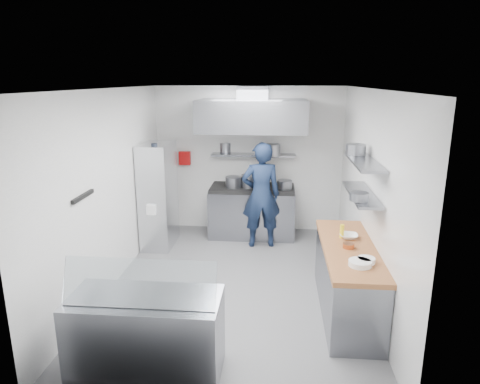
# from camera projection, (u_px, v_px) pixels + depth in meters

# --- Properties ---
(floor) EXTENTS (5.00, 5.00, 0.00)m
(floor) POSITION_uv_depth(u_px,v_px,m) (236.00, 285.00, 6.27)
(floor) COLOR #4F4F52
(floor) RESTS_ON ground
(ceiling) EXTENTS (5.00, 5.00, 0.00)m
(ceiling) POSITION_uv_depth(u_px,v_px,m) (236.00, 89.00, 5.56)
(ceiling) COLOR silver
(ceiling) RESTS_ON wall_back
(wall_back) EXTENTS (3.60, 2.80, 0.02)m
(wall_back) POSITION_uv_depth(u_px,v_px,m) (249.00, 160.00, 8.32)
(wall_back) COLOR white
(wall_back) RESTS_ON floor
(wall_front) EXTENTS (3.60, 2.80, 0.02)m
(wall_front) POSITION_uv_depth(u_px,v_px,m) (207.00, 271.00, 3.51)
(wall_front) COLOR white
(wall_front) RESTS_ON floor
(wall_left) EXTENTS (2.80, 5.00, 0.02)m
(wall_left) POSITION_uv_depth(u_px,v_px,m) (110.00, 190.00, 6.07)
(wall_left) COLOR white
(wall_left) RESTS_ON floor
(wall_right) EXTENTS (2.80, 5.00, 0.02)m
(wall_right) POSITION_uv_depth(u_px,v_px,m) (369.00, 196.00, 5.76)
(wall_right) COLOR white
(wall_right) RESTS_ON floor
(gas_range) EXTENTS (1.60, 0.80, 0.90)m
(gas_range) POSITION_uv_depth(u_px,v_px,m) (252.00, 212.00, 8.17)
(gas_range) COLOR gray
(gas_range) RESTS_ON floor
(cooktop) EXTENTS (1.57, 0.78, 0.06)m
(cooktop) POSITION_uv_depth(u_px,v_px,m) (252.00, 188.00, 8.05)
(cooktop) COLOR black
(cooktop) RESTS_ON gas_range
(stock_pot_left) EXTENTS (0.31, 0.31, 0.20)m
(stock_pot_left) POSITION_uv_depth(u_px,v_px,m) (234.00, 182.00, 7.98)
(stock_pot_left) COLOR slate
(stock_pot_left) RESTS_ON cooktop
(stock_pot_mid) EXTENTS (0.33, 0.33, 0.24)m
(stock_pot_mid) POSITION_uv_depth(u_px,v_px,m) (250.00, 181.00, 7.97)
(stock_pot_mid) COLOR slate
(stock_pot_mid) RESTS_ON cooktop
(stock_pot_right) EXTENTS (0.28, 0.28, 0.16)m
(stock_pot_right) POSITION_uv_depth(u_px,v_px,m) (285.00, 184.00, 7.87)
(stock_pot_right) COLOR slate
(stock_pot_right) RESTS_ON cooktop
(over_range_shelf) EXTENTS (1.60, 0.30, 0.04)m
(over_range_shelf) POSITION_uv_depth(u_px,v_px,m) (253.00, 155.00, 8.13)
(over_range_shelf) COLOR gray
(over_range_shelf) RESTS_ON wall_back
(shelf_pot_a) EXTENTS (0.26, 0.26, 0.18)m
(shelf_pot_a) POSITION_uv_depth(u_px,v_px,m) (226.00, 147.00, 8.38)
(shelf_pot_a) COLOR slate
(shelf_pot_a) RESTS_ON over_range_shelf
(shelf_pot_b) EXTENTS (0.28, 0.28, 0.22)m
(shelf_pot_b) POSITION_uv_depth(u_px,v_px,m) (273.00, 150.00, 7.89)
(shelf_pot_b) COLOR slate
(shelf_pot_b) RESTS_ON over_range_shelf
(extractor_hood) EXTENTS (1.90, 1.15, 0.55)m
(extractor_hood) POSITION_uv_depth(u_px,v_px,m) (252.00, 115.00, 7.53)
(extractor_hood) COLOR gray
(extractor_hood) RESTS_ON wall_back
(hood_duct) EXTENTS (0.55, 0.55, 0.24)m
(hood_duct) POSITION_uv_depth(u_px,v_px,m) (253.00, 93.00, 7.65)
(hood_duct) COLOR slate
(hood_duct) RESTS_ON extractor_hood
(red_firebox) EXTENTS (0.22, 0.10, 0.26)m
(red_firebox) POSITION_uv_depth(u_px,v_px,m) (185.00, 158.00, 8.37)
(red_firebox) COLOR #B30E0F
(red_firebox) RESTS_ON wall_back
(chef) EXTENTS (0.76, 0.57, 1.88)m
(chef) POSITION_uv_depth(u_px,v_px,m) (261.00, 195.00, 7.52)
(chef) COLOR #131F3A
(chef) RESTS_ON floor
(wire_rack) EXTENTS (0.50, 0.90, 1.85)m
(wire_rack) POSITION_uv_depth(u_px,v_px,m) (159.00, 195.00, 7.58)
(wire_rack) COLOR silver
(wire_rack) RESTS_ON floor
(rack_bin_a) EXTENTS (0.15, 0.19, 0.17)m
(rack_bin_a) POSITION_uv_depth(u_px,v_px,m) (152.00, 209.00, 7.22)
(rack_bin_a) COLOR white
(rack_bin_a) RESTS_ON wire_rack
(rack_bin_b) EXTENTS (0.15, 0.19, 0.17)m
(rack_bin_b) POSITION_uv_depth(u_px,v_px,m) (154.00, 177.00, 7.29)
(rack_bin_b) COLOR yellow
(rack_bin_b) RESTS_ON wire_rack
(rack_jar) EXTENTS (0.10, 0.10, 0.18)m
(rack_jar) POSITION_uv_depth(u_px,v_px,m) (154.00, 149.00, 7.09)
(rack_jar) COLOR black
(rack_jar) RESTS_ON wire_rack
(knife_strip) EXTENTS (0.04, 0.55, 0.05)m
(knife_strip) POSITION_uv_depth(u_px,v_px,m) (83.00, 196.00, 5.16)
(knife_strip) COLOR black
(knife_strip) RESTS_ON wall_left
(prep_counter_base) EXTENTS (0.62, 2.00, 0.84)m
(prep_counter_base) POSITION_uv_depth(u_px,v_px,m) (347.00, 281.00, 5.46)
(prep_counter_base) COLOR gray
(prep_counter_base) RESTS_ON floor
(prep_counter_top) EXTENTS (0.65, 2.04, 0.06)m
(prep_counter_top) POSITION_uv_depth(u_px,v_px,m) (349.00, 248.00, 5.35)
(prep_counter_top) COLOR #995830
(prep_counter_top) RESTS_ON prep_counter_base
(plate_stack_a) EXTENTS (0.26, 0.26, 0.06)m
(plate_stack_a) POSITION_uv_depth(u_px,v_px,m) (360.00, 263.00, 4.77)
(plate_stack_a) COLOR white
(plate_stack_a) RESTS_ON prep_counter_top
(plate_stack_b) EXTENTS (0.20, 0.20, 0.06)m
(plate_stack_b) POSITION_uv_depth(u_px,v_px,m) (366.00, 260.00, 4.86)
(plate_stack_b) COLOR white
(plate_stack_b) RESTS_ON prep_counter_top
(copper_pan) EXTENTS (0.14, 0.14, 0.06)m
(copper_pan) POSITION_uv_depth(u_px,v_px,m) (349.00, 246.00, 5.28)
(copper_pan) COLOR #B36032
(copper_pan) RESTS_ON prep_counter_top
(squeeze_bottle) EXTENTS (0.06, 0.06, 0.18)m
(squeeze_bottle) POSITION_uv_depth(u_px,v_px,m) (342.00, 231.00, 5.61)
(squeeze_bottle) COLOR yellow
(squeeze_bottle) RESTS_ON prep_counter_top
(mixing_bowl) EXTENTS (0.25, 0.25, 0.06)m
(mixing_bowl) POSITION_uv_depth(u_px,v_px,m) (349.00, 236.00, 5.60)
(mixing_bowl) COLOR white
(mixing_bowl) RESTS_ON prep_counter_top
(wall_shelf_lower) EXTENTS (0.30, 1.30, 0.04)m
(wall_shelf_lower) POSITION_uv_depth(u_px,v_px,m) (361.00, 194.00, 5.46)
(wall_shelf_lower) COLOR gray
(wall_shelf_lower) RESTS_ON wall_right
(wall_shelf_upper) EXTENTS (0.30, 1.30, 0.04)m
(wall_shelf_upper) POSITION_uv_depth(u_px,v_px,m) (364.00, 162.00, 5.35)
(wall_shelf_upper) COLOR gray
(wall_shelf_upper) RESTS_ON wall_right
(shelf_pot_c) EXTENTS (0.22, 0.22, 0.10)m
(shelf_pot_c) POSITION_uv_depth(u_px,v_px,m) (359.00, 196.00, 5.08)
(shelf_pot_c) COLOR slate
(shelf_pot_c) RESTS_ON wall_shelf_lower
(shelf_pot_d) EXTENTS (0.26, 0.26, 0.14)m
(shelf_pot_d) POSITION_uv_depth(u_px,v_px,m) (356.00, 149.00, 5.72)
(shelf_pot_d) COLOR slate
(shelf_pot_d) RESTS_ON wall_shelf_upper
(display_case) EXTENTS (1.50, 0.70, 0.85)m
(display_case) POSITION_uv_depth(u_px,v_px,m) (147.00, 335.00, 4.30)
(display_case) COLOR gray
(display_case) RESTS_ON floor
(display_glass) EXTENTS (1.47, 0.19, 0.42)m
(display_glass) POSITION_uv_depth(u_px,v_px,m) (139.00, 283.00, 4.02)
(display_glass) COLOR silver
(display_glass) RESTS_ON display_case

